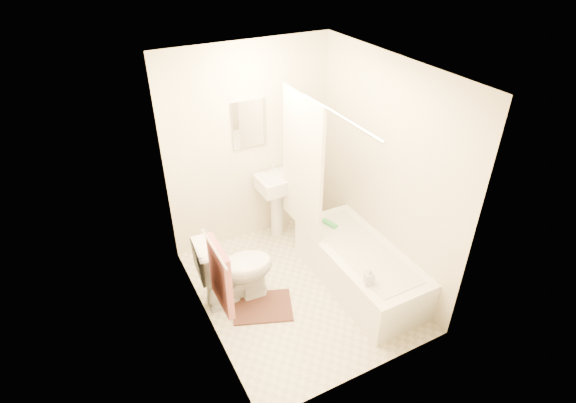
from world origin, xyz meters
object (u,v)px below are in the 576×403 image
toilet (236,269)px  bathtub (359,266)px  sink (278,204)px  soap_bottle (369,276)px  bath_mat (263,307)px

toilet → bathtub: size_ratio=0.48×
sink → bathtub: (0.39, -1.20, -0.24)m
toilet → sink: sink is taller
toilet → soap_bottle: 1.36m
bath_mat → soap_bottle: size_ratio=3.16×
toilet → sink: (0.88, 0.80, 0.08)m
toilet → sink: bearing=-43.1°
bathtub → soap_bottle: soap_bottle is taller
sink → bathtub: 1.29m
bathtub → soap_bottle: bearing=-118.0°
bath_mat → soap_bottle: 1.18m
toilet → soap_bottle: size_ratio=4.12×
sink → bathtub: size_ratio=0.58×
sink → soap_bottle: bearing=-86.0°
toilet → sink: size_ratio=0.84×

